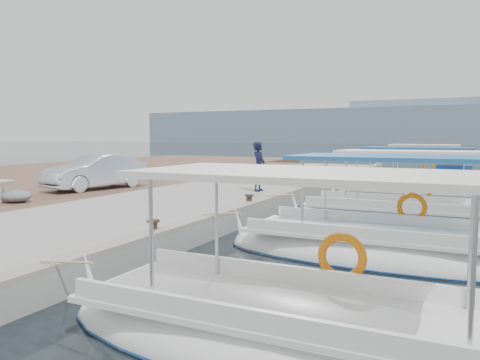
# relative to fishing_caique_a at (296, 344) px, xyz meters

# --- Properties ---
(ground) EXTENTS (400.00, 400.00, 0.00)m
(ground) POSITION_rel_fishing_caique_a_xyz_m (-3.98, 6.54, -0.12)
(ground) COLOR black
(ground) RESTS_ON ground
(concrete_quay) EXTENTS (6.00, 40.00, 0.50)m
(concrete_quay) POSITION_rel_fishing_caique_a_xyz_m (-6.98, 11.54, 0.13)
(concrete_quay) COLOR gray
(concrete_quay) RESTS_ON ground
(quay_curb) EXTENTS (0.44, 40.00, 0.12)m
(quay_curb) POSITION_rel_fishing_caique_a_xyz_m (-4.20, 11.54, 0.44)
(quay_curb) COLOR gray
(quay_curb) RESTS_ON concrete_quay
(cobblestone_strip) EXTENTS (4.00, 40.00, 0.50)m
(cobblestone_strip) POSITION_rel_fishing_caique_a_xyz_m (-11.98, 11.54, 0.13)
(cobblestone_strip) COLOR brown
(cobblestone_strip) RESTS_ON ground
(fishing_caique_a) EXTENTS (6.78, 2.16, 2.83)m
(fishing_caique_a) POSITION_rel_fishing_caique_a_xyz_m (0.00, 0.00, 0.00)
(fishing_caique_a) COLOR white
(fishing_caique_a) RESTS_ON ground
(fishing_caique_b) EXTENTS (7.54, 2.42, 2.83)m
(fishing_caique_b) POSITION_rel_fishing_caique_a_xyz_m (0.38, 5.08, -0.00)
(fishing_caique_b) COLOR white
(fishing_caique_b) RESTS_ON ground
(fishing_caique_c) EXTENTS (7.25, 2.10, 2.83)m
(fishing_caique_c) POSITION_rel_fishing_caique_a_xyz_m (0.24, 9.23, -0.00)
(fishing_caique_c) COLOR white
(fishing_caique_c) RESTS_ON ground
(fishing_caique_d) EXTENTS (6.58, 2.33, 2.83)m
(fishing_caique_d) POSITION_rel_fishing_caique_a_xyz_m (0.01, 14.08, 0.07)
(fishing_caique_d) COLOR white
(fishing_caique_d) RESTS_ON ground
(fishing_caique_e) EXTENTS (5.91, 2.33, 2.83)m
(fishing_caique_e) POSITION_rel_fishing_caique_a_xyz_m (-0.43, 21.88, 0.00)
(fishing_caique_e) COLOR white
(fishing_caique_e) RESTS_ON ground
(mooring_bollards) EXTENTS (0.28, 20.28, 0.33)m
(mooring_bollards) POSITION_rel_fishing_caique_a_xyz_m (-4.33, 8.04, 0.57)
(mooring_bollards) COLOR black
(mooring_bollards) RESTS_ON concrete_quay
(fisherman) EXTENTS (0.49, 0.73, 1.94)m
(fisherman) POSITION_rel_fishing_caique_a_xyz_m (-5.54, 11.59, 1.34)
(fisherman) COLOR black
(fisherman) RESTS_ON concrete_quay
(parked_car) EXTENTS (2.34, 4.52, 1.42)m
(parked_car) POSITION_rel_fishing_caique_a_xyz_m (-11.86, 9.42, 1.08)
(parked_car) COLOR silver
(parked_car) RESTS_ON cobblestone_strip
(tarp_bundle) EXTENTS (1.10, 0.90, 0.40)m
(tarp_bundle) POSITION_rel_fishing_caique_a_xyz_m (-11.46, 5.26, 0.58)
(tarp_bundle) COLOR slate
(tarp_bundle) RESTS_ON cobblestone_strip
(folding_table) EXTENTS (0.55, 0.55, 0.73)m
(folding_table) POSITION_rel_fishing_caique_a_xyz_m (-11.73, 4.96, 0.90)
(folding_table) COLOR silver
(folding_table) RESTS_ON cobblestone_strip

